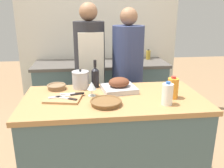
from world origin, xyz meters
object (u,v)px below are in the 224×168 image
(cutting_board, at_px, (63,99))
(person_cook_guest, at_px, (128,74))
(person_cook_aproned, at_px, (90,71))
(condiment_bottle_tall, at_px, (148,55))
(wine_bottle_green, at_px, (95,77))
(stock_pot, at_px, (81,80))
(mixing_bowl, at_px, (57,87))
(wicker_basket, at_px, (106,102))
(knife_chef, at_px, (67,95))
(knife_paring, at_px, (67,98))
(juice_jug, at_px, (173,88))
(knife_bread, at_px, (73,94))
(milk_jug, at_px, (167,94))
(roasting_pan, at_px, (119,86))
(wine_glass_left, at_px, (92,86))
(condiment_bottle_short, at_px, (128,59))

(cutting_board, relative_size, person_cook_guest, 0.19)
(person_cook_aproned, height_order, person_cook_guest, person_cook_aproned)
(condiment_bottle_tall, bearing_deg, wine_bottle_green, -123.45)
(stock_pot, relative_size, mixing_bowl, 1.07)
(wicker_basket, xyz_separation_m, cutting_board, (-0.34, 0.15, -0.01))
(knife_chef, distance_m, knife_paring, 0.06)
(mixing_bowl, bearing_deg, knife_chef, -64.83)
(juice_jug, height_order, knife_paring, juice_jug)
(knife_bread, bearing_deg, cutting_board, -134.57)
(milk_jug, bearing_deg, stock_pot, 144.07)
(cutting_board, xyz_separation_m, knife_paring, (0.03, -0.02, 0.01))
(juice_jug, xyz_separation_m, knife_chef, (-0.87, 0.10, -0.06))
(cutting_board, bearing_deg, stock_pot, 63.60)
(roasting_pan, distance_m, knife_paring, 0.48)
(cutting_board, relative_size, wine_glass_left, 2.55)
(juice_jug, distance_m, condiment_bottle_short, 1.46)
(juice_jug, bearing_deg, condiment_bottle_tall, 81.73)
(knife_bread, bearing_deg, juice_jug, -9.90)
(wine_bottle_green, bearing_deg, person_cook_aproned, 94.02)
(milk_jug, bearing_deg, wicker_basket, 174.05)
(wicker_basket, xyz_separation_m, knife_bread, (-0.26, 0.23, -0.00))
(wicker_basket, xyz_separation_m, person_cook_guest, (0.33, 0.90, -0.03))
(knife_chef, bearing_deg, juice_jug, -6.80)
(condiment_bottle_short, height_order, person_cook_guest, person_cook_guest)
(cutting_board, height_order, mixing_bowl, mixing_bowl)
(milk_jug, distance_m, knife_chef, 0.81)
(cutting_board, xyz_separation_m, knife_chef, (0.03, 0.04, 0.01))
(wine_glass_left, relative_size, condiment_bottle_tall, 0.83)
(cutting_board, bearing_deg, person_cook_guest, 48.23)
(mixing_bowl, distance_m, person_cook_aproned, 0.61)
(milk_jug, xyz_separation_m, wine_bottle_green, (-0.53, 0.49, 0.02))
(roasting_pan, bearing_deg, juice_jug, -27.73)
(milk_jug, height_order, person_cook_guest, person_cook_guest)
(knife_bread, distance_m, condiment_bottle_tall, 1.86)
(person_cook_aproned, bearing_deg, juice_jug, -58.20)
(person_cook_guest, bearing_deg, juice_jug, -83.03)
(wine_bottle_green, relative_size, person_cook_guest, 0.16)
(juice_jug, bearing_deg, condiment_bottle_short, 94.23)
(knife_paring, relative_size, knife_bread, 0.90)
(person_cook_guest, bearing_deg, condiment_bottle_short, 70.66)
(wine_glass_left, xyz_separation_m, person_cook_aproned, (0.01, 0.74, -0.06))
(wine_bottle_green, distance_m, person_cook_aproned, 0.51)
(cutting_board, bearing_deg, knife_paring, -35.14)
(juice_jug, height_order, person_cook_aproned, person_cook_aproned)
(mixing_bowl, xyz_separation_m, knife_bread, (0.16, -0.20, -0.00))
(juice_jug, height_order, person_cook_guest, person_cook_guest)
(wine_bottle_green, height_order, person_cook_guest, person_cook_guest)
(juice_jug, xyz_separation_m, knife_bread, (-0.82, 0.14, -0.06))
(cutting_board, height_order, milk_jug, milk_jug)
(milk_jug, bearing_deg, person_cook_guest, 98.12)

